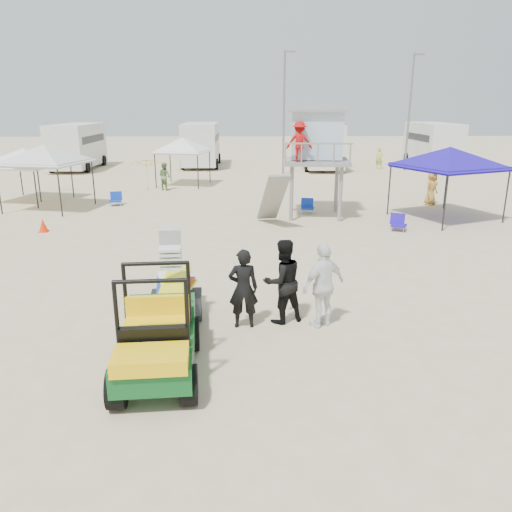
{
  "coord_description": "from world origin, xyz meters",
  "views": [
    {
      "loc": [
        0.22,
        -7.82,
        4.59
      ],
      "look_at": [
        0.5,
        3.0,
        1.3
      ],
      "focal_mm": 35.0,
      "sensor_mm": 36.0,
      "label": 1
    }
  ],
  "objects_px": {
    "man_left": "(243,289)",
    "canopy_blue": "(450,150)",
    "surf_trailer": "(174,289)",
    "utility_cart": "(155,329)",
    "lifeguard_tower": "(314,139)"
  },
  "relations": [
    {
      "from": "utility_cart",
      "to": "canopy_blue",
      "type": "height_order",
      "value": "canopy_blue"
    },
    {
      "from": "lifeguard_tower",
      "to": "surf_trailer",
      "type": "bearing_deg",
      "value": -112.34
    },
    {
      "from": "lifeguard_tower",
      "to": "utility_cart",
      "type": "bearing_deg",
      "value": -108.74
    },
    {
      "from": "utility_cart",
      "to": "canopy_blue",
      "type": "relative_size",
      "value": 0.59
    },
    {
      "from": "man_left",
      "to": "canopy_blue",
      "type": "relative_size",
      "value": 0.39
    },
    {
      "from": "surf_trailer",
      "to": "canopy_blue",
      "type": "height_order",
      "value": "canopy_blue"
    },
    {
      "from": "surf_trailer",
      "to": "man_left",
      "type": "height_order",
      "value": "surf_trailer"
    },
    {
      "from": "surf_trailer",
      "to": "canopy_blue",
      "type": "xyz_separation_m",
      "value": [
        9.93,
        10.15,
        2.05
      ]
    },
    {
      "from": "utility_cart",
      "to": "canopy_blue",
      "type": "xyz_separation_m",
      "value": [
        9.94,
        12.48,
        1.92
      ]
    },
    {
      "from": "utility_cart",
      "to": "man_left",
      "type": "xyz_separation_m",
      "value": [
        1.52,
        2.04,
        -0.03
      ]
    },
    {
      "from": "utility_cart",
      "to": "surf_trailer",
      "type": "bearing_deg",
      "value": 89.81
    },
    {
      "from": "utility_cart",
      "to": "surf_trailer",
      "type": "xyz_separation_m",
      "value": [
        0.01,
        2.34,
        -0.13
      ]
    },
    {
      "from": "lifeguard_tower",
      "to": "canopy_blue",
      "type": "distance_m",
      "value": 5.5
    },
    {
      "from": "utility_cart",
      "to": "lifeguard_tower",
      "type": "distance_m",
      "value": 14.2
    },
    {
      "from": "man_left",
      "to": "canopy_blue",
      "type": "xyz_separation_m",
      "value": [
        8.41,
        10.45,
        1.95
      ]
    }
  ]
}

